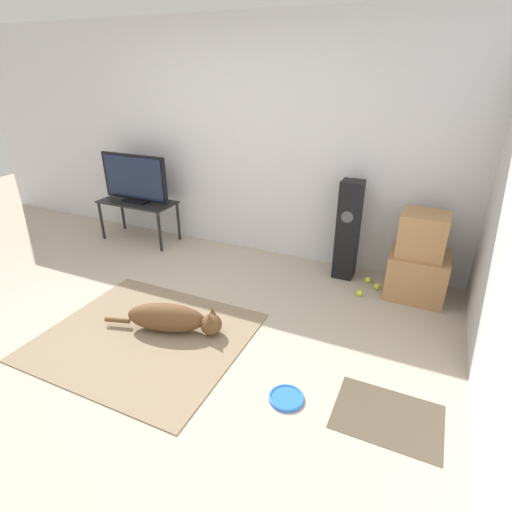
{
  "coord_description": "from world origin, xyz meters",
  "views": [
    {
      "loc": [
        2.1,
        -2.02,
        2.05
      ],
      "look_at": [
        0.7,
        1.03,
        0.45
      ],
      "focal_mm": 28.0,
      "sensor_mm": 36.0,
      "label": 1
    }
  ],
  "objects_px": {
    "tv_stand": "(138,207)",
    "tennis_ball_by_boxes": "(368,280)",
    "cardboard_box_lower": "(417,275)",
    "tennis_ball_loose_on_carpet": "(359,293)",
    "frisbee": "(286,398)",
    "dog": "(172,318)",
    "tv": "(134,179)",
    "floor_speaker": "(348,231)",
    "tennis_ball_near_speaker": "(377,286)",
    "cardboard_box_upper": "(422,234)"
  },
  "relations": [
    {
      "from": "dog",
      "to": "cardboard_box_upper",
      "type": "distance_m",
      "value": 2.38
    },
    {
      "from": "dog",
      "to": "tennis_ball_near_speaker",
      "type": "bearing_deg",
      "value": 44.96
    },
    {
      "from": "frisbee",
      "to": "tennis_ball_loose_on_carpet",
      "type": "distance_m",
      "value": 1.58
    },
    {
      "from": "cardboard_box_lower",
      "to": "tennis_ball_by_boxes",
      "type": "xyz_separation_m",
      "value": [
        -0.45,
        0.05,
        -0.19
      ]
    },
    {
      "from": "tv_stand",
      "to": "tennis_ball_loose_on_carpet",
      "type": "distance_m",
      "value": 2.92
    },
    {
      "from": "tv_stand",
      "to": "tennis_ball_near_speaker",
      "type": "distance_m",
      "value": 3.04
    },
    {
      "from": "cardboard_box_lower",
      "to": "tennis_ball_by_boxes",
      "type": "relative_size",
      "value": 8.12
    },
    {
      "from": "tennis_ball_near_speaker",
      "to": "dog",
      "type": "bearing_deg",
      "value": -135.04
    },
    {
      "from": "floor_speaker",
      "to": "tennis_ball_near_speaker",
      "type": "relative_size",
      "value": 15.77
    },
    {
      "from": "floor_speaker",
      "to": "tennis_ball_loose_on_carpet",
      "type": "height_order",
      "value": "floor_speaker"
    },
    {
      "from": "frisbee",
      "to": "tennis_ball_by_boxes",
      "type": "distance_m",
      "value": 1.88
    },
    {
      "from": "tennis_ball_near_speaker",
      "to": "tennis_ball_loose_on_carpet",
      "type": "bearing_deg",
      "value": -123.8
    },
    {
      "from": "dog",
      "to": "tennis_ball_by_boxes",
      "type": "bearing_deg",
      "value": 49.1
    },
    {
      "from": "tennis_ball_by_boxes",
      "to": "tennis_ball_loose_on_carpet",
      "type": "xyz_separation_m",
      "value": [
        -0.03,
        -0.31,
        0.0
      ]
    },
    {
      "from": "cardboard_box_upper",
      "to": "tv",
      "type": "relative_size",
      "value": 0.45
    },
    {
      "from": "tennis_ball_by_boxes",
      "to": "tv_stand",
      "type": "bearing_deg",
      "value": -178.93
    },
    {
      "from": "dog",
      "to": "tv_stand",
      "type": "xyz_separation_m",
      "value": [
        -1.56,
        1.5,
        0.31
      ]
    },
    {
      "from": "tennis_ball_loose_on_carpet",
      "to": "frisbee",
      "type": "bearing_deg",
      "value": -96.3
    },
    {
      "from": "cardboard_box_lower",
      "to": "floor_speaker",
      "type": "distance_m",
      "value": 0.79
    },
    {
      "from": "frisbee",
      "to": "cardboard_box_upper",
      "type": "bearing_deg",
      "value": 70.61
    },
    {
      "from": "cardboard_box_lower",
      "to": "tv_stand",
      "type": "distance_m",
      "value": 3.36
    },
    {
      "from": "cardboard_box_lower",
      "to": "tennis_ball_loose_on_carpet",
      "type": "distance_m",
      "value": 0.58
    },
    {
      "from": "frisbee",
      "to": "cardboard_box_lower",
      "type": "bearing_deg",
      "value": 70.24
    },
    {
      "from": "dog",
      "to": "cardboard_box_upper",
      "type": "xyz_separation_m",
      "value": [
        1.78,
        1.49,
        0.51
      ]
    },
    {
      "from": "floor_speaker",
      "to": "tv_stand",
      "type": "xyz_separation_m",
      "value": [
        -2.63,
        -0.11,
        -0.08
      ]
    },
    {
      "from": "dog",
      "to": "tennis_ball_near_speaker",
      "type": "xyz_separation_m",
      "value": [
        1.46,
        1.45,
        -0.1
      ]
    },
    {
      "from": "dog",
      "to": "cardboard_box_upper",
      "type": "height_order",
      "value": "cardboard_box_upper"
    },
    {
      "from": "tennis_ball_loose_on_carpet",
      "to": "cardboard_box_lower",
      "type": "bearing_deg",
      "value": 27.9
    },
    {
      "from": "floor_speaker",
      "to": "tennis_ball_loose_on_carpet",
      "type": "relative_size",
      "value": 15.77
    },
    {
      "from": "cardboard_box_upper",
      "to": "tennis_ball_loose_on_carpet",
      "type": "distance_m",
      "value": 0.8
    },
    {
      "from": "dog",
      "to": "frisbee",
      "type": "xyz_separation_m",
      "value": [
        1.15,
        -0.32,
        -0.12
      ]
    },
    {
      "from": "tv_stand",
      "to": "tennis_ball_by_boxes",
      "type": "xyz_separation_m",
      "value": [
        2.9,
        0.05,
        -0.41
      ]
    },
    {
      "from": "tv",
      "to": "tennis_ball_loose_on_carpet",
      "type": "height_order",
      "value": "tv"
    },
    {
      "from": "cardboard_box_upper",
      "to": "floor_speaker",
      "type": "xyz_separation_m",
      "value": [
        -0.71,
        0.12,
        -0.13
      ]
    },
    {
      "from": "cardboard_box_lower",
      "to": "tennis_ball_near_speaker",
      "type": "relative_size",
      "value": 8.12
    },
    {
      "from": "dog",
      "to": "floor_speaker",
      "type": "distance_m",
      "value": 1.97
    },
    {
      "from": "tv_stand",
      "to": "dog",
      "type": "bearing_deg",
      "value": -43.95
    },
    {
      "from": "dog",
      "to": "cardboard_box_lower",
      "type": "height_order",
      "value": "cardboard_box_lower"
    },
    {
      "from": "tv",
      "to": "floor_speaker",
      "type": "bearing_deg",
      "value": 2.3
    },
    {
      "from": "floor_speaker",
      "to": "tv_stand",
      "type": "distance_m",
      "value": 2.63
    },
    {
      "from": "frisbee",
      "to": "cardboard_box_lower",
      "type": "xyz_separation_m",
      "value": [
        0.65,
        1.82,
        0.21
      ]
    },
    {
      "from": "tennis_ball_near_speaker",
      "to": "tennis_ball_loose_on_carpet",
      "type": "xyz_separation_m",
      "value": [
        -0.14,
        -0.2,
        0.0
      ]
    },
    {
      "from": "floor_speaker",
      "to": "tennis_ball_by_boxes",
      "type": "distance_m",
      "value": 0.56
    },
    {
      "from": "dog",
      "to": "tennis_ball_near_speaker",
      "type": "distance_m",
      "value": 2.06
    },
    {
      "from": "tennis_ball_by_boxes",
      "to": "tennis_ball_near_speaker",
      "type": "bearing_deg",
      "value": -42.54
    },
    {
      "from": "cardboard_box_upper",
      "to": "tv_stand",
      "type": "xyz_separation_m",
      "value": [
        -3.34,
        0.01,
        -0.2
      ]
    },
    {
      "from": "tv",
      "to": "tennis_ball_by_boxes",
      "type": "xyz_separation_m",
      "value": [
        2.9,
        0.05,
        -0.77
      ]
    },
    {
      "from": "tv",
      "to": "frisbee",
      "type": "bearing_deg",
      "value": -33.98
    },
    {
      "from": "frisbee",
      "to": "tv",
      "type": "bearing_deg",
      "value": 146.02
    },
    {
      "from": "dog",
      "to": "tv",
      "type": "distance_m",
      "value": 2.26
    }
  ]
}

